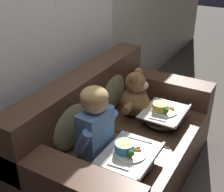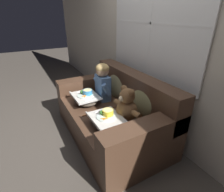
{
  "view_description": "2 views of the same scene",
  "coord_description": "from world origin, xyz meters",
  "px_view_note": "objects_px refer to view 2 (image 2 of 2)",
  "views": [
    {
      "loc": [
        -1.79,
        -0.92,
        1.81
      ],
      "look_at": [
        -0.04,
        0.08,
        0.74
      ],
      "focal_mm": 50.0,
      "sensor_mm": 36.0,
      "label": 1
    },
    {
      "loc": [
        1.77,
        -0.93,
        1.55
      ],
      "look_at": [
        -0.02,
        0.05,
        0.57
      ],
      "focal_mm": 28.0,
      "sensor_mm": 36.0,
      "label": 2
    }
  ],
  "objects_px": {
    "lap_tray_teddy": "(106,120)",
    "lap_tray_child": "(86,98)",
    "child_figure": "(103,80)",
    "teddy_bear": "(126,106)",
    "throw_pillow_behind_teddy": "(143,100)",
    "throw_pillow_behind_child": "(117,83)",
    "couch": "(114,114)"
  },
  "relations": [
    {
      "from": "child_figure",
      "to": "teddy_bear",
      "type": "height_order",
      "value": "child_figure"
    },
    {
      "from": "throw_pillow_behind_child",
      "to": "throw_pillow_behind_teddy",
      "type": "distance_m",
      "value": 0.62
    },
    {
      "from": "couch",
      "to": "lap_tray_child",
      "type": "relative_size",
      "value": 4.03
    },
    {
      "from": "lap_tray_teddy",
      "to": "throw_pillow_behind_teddy",
      "type": "bearing_deg",
      "value": 89.81
    },
    {
      "from": "couch",
      "to": "throw_pillow_behind_child",
      "type": "height_order",
      "value": "couch"
    },
    {
      "from": "couch",
      "to": "child_figure",
      "type": "bearing_deg",
      "value": -178.96
    },
    {
      "from": "teddy_bear",
      "to": "lap_tray_teddy",
      "type": "height_order",
      "value": "teddy_bear"
    },
    {
      "from": "lap_tray_child",
      "to": "lap_tray_teddy",
      "type": "relative_size",
      "value": 1.09
    },
    {
      "from": "lap_tray_teddy",
      "to": "throw_pillow_behind_child",
      "type": "bearing_deg",
      "value": 141.2
    },
    {
      "from": "couch",
      "to": "child_figure",
      "type": "height_order",
      "value": "child_figure"
    },
    {
      "from": "couch",
      "to": "throw_pillow_behind_child",
      "type": "bearing_deg",
      "value": 143.95
    },
    {
      "from": "teddy_bear",
      "to": "lap_tray_teddy",
      "type": "bearing_deg",
      "value": -90.47
    },
    {
      "from": "throw_pillow_behind_child",
      "to": "child_figure",
      "type": "bearing_deg",
      "value": -90.01
    },
    {
      "from": "couch",
      "to": "lap_tray_child",
      "type": "height_order",
      "value": "couch"
    },
    {
      "from": "lap_tray_teddy",
      "to": "lap_tray_child",
      "type": "bearing_deg",
      "value": 179.97
    },
    {
      "from": "throw_pillow_behind_teddy",
      "to": "lap_tray_child",
      "type": "xyz_separation_m",
      "value": [
        -0.62,
        -0.5,
        -0.14
      ]
    },
    {
      "from": "teddy_bear",
      "to": "lap_tray_teddy",
      "type": "relative_size",
      "value": 1.15
    },
    {
      "from": "couch",
      "to": "lap_tray_teddy",
      "type": "xyz_separation_m",
      "value": [
        0.31,
        -0.27,
        0.16
      ]
    },
    {
      "from": "throw_pillow_behind_child",
      "to": "lap_tray_child",
      "type": "height_order",
      "value": "throw_pillow_behind_child"
    },
    {
      "from": "throw_pillow_behind_teddy",
      "to": "child_figure",
      "type": "xyz_separation_m",
      "value": [
        -0.62,
        -0.23,
        0.09
      ]
    },
    {
      "from": "throw_pillow_behind_teddy",
      "to": "child_figure",
      "type": "relative_size",
      "value": 0.8
    },
    {
      "from": "child_figure",
      "to": "teddy_bear",
      "type": "distance_m",
      "value": 0.63
    },
    {
      "from": "child_figure",
      "to": "lap_tray_child",
      "type": "bearing_deg",
      "value": -90.21
    },
    {
      "from": "couch",
      "to": "teddy_bear",
      "type": "distance_m",
      "value": 0.41
    },
    {
      "from": "couch",
      "to": "child_figure",
      "type": "distance_m",
      "value": 0.5
    },
    {
      "from": "couch",
      "to": "child_figure",
      "type": "xyz_separation_m",
      "value": [
        -0.31,
        -0.01,
        0.39
      ]
    },
    {
      "from": "teddy_bear",
      "to": "lap_tray_child",
      "type": "relative_size",
      "value": 1.06
    },
    {
      "from": "child_figure",
      "to": "teddy_bear",
      "type": "bearing_deg",
      "value": -0.43
    },
    {
      "from": "throw_pillow_behind_child",
      "to": "lap_tray_teddy",
      "type": "relative_size",
      "value": 1.15
    },
    {
      "from": "throw_pillow_behind_child",
      "to": "lap_tray_child",
      "type": "distance_m",
      "value": 0.52
    },
    {
      "from": "teddy_bear",
      "to": "lap_tray_teddy",
      "type": "distance_m",
      "value": 0.28
    },
    {
      "from": "teddy_bear",
      "to": "lap_tray_child",
      "type": "height_order",
      "value": "teddy_bear"
    }
  ]
}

